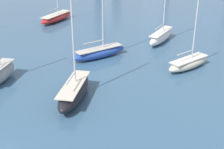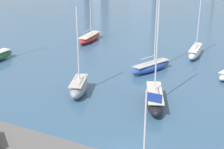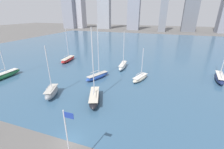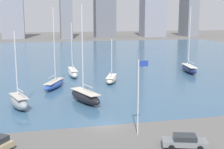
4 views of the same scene
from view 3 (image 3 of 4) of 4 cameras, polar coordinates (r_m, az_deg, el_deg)
name	(u,v)px [view 3 (image 3 of 4)]	position (r m, az deg, el deg)	size (l,w,h in m)	color
ground_plane	(69,141)	(26.35, -15.94, -23.28)	(500.00, 500.00, 0.00)	#605E5B
harbor_water	(140,49)	(87.31, 10.72, 9.70)	(180.00, 140.00, 0.00)	#385B7A
flag_pole	(68,141)	(19.07, -16.33, -23.25)	(1.24, 0.14, 9.31)	silver
distant_city_skyline	(137,5)	(187.39, 9.53, 24.63)	(214.36, 20.30, 72.59)	gray
sailboat_red	(68,59)	(64.79, -16.42, 5.60)	(3.35, 9.95, 13.14)	#B72828
sailboat_navy	(220,77)	(54.02, 35.80, -0.92)	(3.63, 10.05, 16.65)	#19234C
sailboat_gray	(52,92)	(38.50, -22.02, -6.21)	(4.14, 6.67, 12.09)	gray
sailboat_green	(4,75)	(56.36, -35.84, -0.21)	(2.47, 10.82, 15.25)	#236B3D
sailboat_blue	(97,76)	(45.47, -5.56, -0.51)	(5.44, 8.87, 16.03)	#284CA8
sailboat_cream	(140,78)	(45.01, 10.70, -1.24)	(4.55, 7.81, 9.50)	beige
sailboat_black	(94,97)	(34.00, -6.75, -8.61)	(5.35, 8.99, 16.11)	black
sailboat_white	(123,66)	(53.97, 4.13, 3.39)	(2.13, 8.87, 12.75)	white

